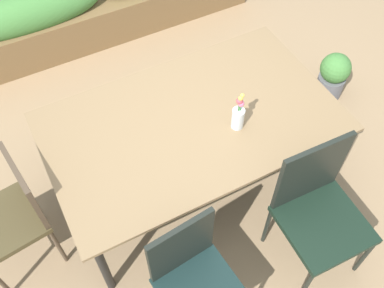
# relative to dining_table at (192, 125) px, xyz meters

# --- Properties ---
(ground_plane) EXTENTS (12.00, 12.00, 0.00)m
(ground_plane) POSITION_rel_dining_table_xyz_m (-0.03, 0.06, -0.67)
(ground_plane) COLOR #9E7F5B
(dining_table) EXTENTS (1.89, 1.14, 0.72)m
(dining_table) POSITION_rel_dining_table_xyz_m (0.00, 0.00, 0.00)
(dining_table) COLOR #8C704C
(dining_table) RESTS_ON ground
(chair_near_left) EXTENTS (0.47, 0.47, 0.89)m
(chair_near_left) POSITION_rel_dining_table_xyz_m (-0.43, -0.83, -0.17)
(chair_near_left) COLOR #162B2A
(chair_near_left) RESTS_ON ground
(chair_end_left) EXTENTS (0.49, 0.49, 0.91)m
(chair_end_left) POSITION_rel_dining_table_xyz_m (-1.21, 0.01, -0.14)
(chair_end_left) COLOR #4A4025
(chair_end_left) RESTS_ON ground
(chair_near_right) EXTENTS (0.51, 0.51, 0.98)m
(chair_near_right) POSITION_rel_dining_table_xyz_m (0.43, -0.82, -0.12)
(chair_near_right) COLOR black
(chair_near_right) RESTS_ON ground
(flower_vase) EXTENTS (0.08, 0.08, 0.29)m
(flower_vase) POSITION_rel_dining_table_xyz_m (0.23, -0.17, 0.15)
(flower_vase) COLOR silver
(flower_vase) RESTS_ON dining_table
(planter_box) EXTENTS (3.01, 0.37, 0.72)m
(planter_box) POSITION_rel_dining_table_xyz_m (0.06, 1.90, -0.34)
(planter_box) COLOR brown
(planter_box) RESTS_ON ground
(potted_plant) EXTENTS (0.26, 0.26, 0.44)m
(potted_plant) POSITION_rel_dining_table_xyz_m (1.49, 0.24, -0.44)
(potted_plant) COLOR slate
(potted_plant) RESTS_ON ground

